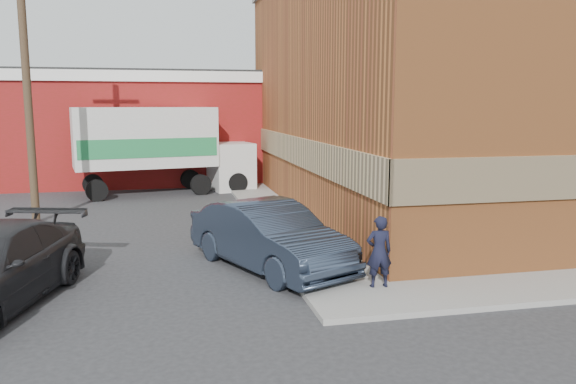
{
  "coord_description": "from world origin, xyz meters",
  "views": [
    {
      "loc": [
        -3.18,
        -11.0,
        3.91
      ],
      "look_at": [
        -0.2,
        2.53,
        1.77
      ],
      "focal_mm": 35.0,
      "sensor_mm": 36.0,
      "label": 1
    }
  ],
  "objects": [
    {
      "name": "ground",
      "position": [
        0.0,
        0.0,
        0.0
      ],
      "size": [
        90.0,
        90.0,
        0.0
      ],
      "primitive_type": "plane",
      "color": "#28282B",
      "rests_on": "ground"
    },
    {
      "name": "warehouse",
      "position": [
        -6.0,
        20.0,
        2.81
      ],
      "size": [
        16.3,
        8.3,
        5.6
      ],
      "color": "maroon",
      "rests_on": "ground"
    },
    {
      "name": "utility_pole",
      "position": [
        -7.5,
        9.0,
        4.75
      ],
      "size": [
        2.0,
        0.26,
        9.0
      ],
      "color": "#453422",
      "rests_on": "ground"
    },
    {
      "name": "sedan",
      "position": [
        -0.8,
        1.92,
        0.81
      ],
      "size": [
        3.58,
        5.2,
        1.62
      ],
      "primitive_type": "imported",
      "rotation": [
        0.0,
        0.0,
        0.42
      ],
      "color": "#283344",
      "rests_on": "ground"
    },
    {
      "name": "sidewalk_west",
      "position": [
        0.6,
        9.0,
        0.06
      ],
      "size": [
        1.8,
        18.0,
        0.12
      ],
      "primitive_type": "cube",
      "color": "gray",
      "rests_on": "ground"
    },
    {
      "name": "box_truck",
      "position": [
        -3.26,
        14.52,
        2.21
      ],
      "size": [
        8.07,
        3.71,
        3.84
      ],
      "rotation": [
        0.0,
        0.0,
        0.19
      ],
      "color": "silver",
      "rests_on": "ground"
    },
    {
      "name": "brick_building",
      "position": [
        8.5,
        9.0,
        4.68
      ],
      "size": [
        14.25,
        18.25,
        9.36
      ],
      "color": "#AD5E2C",
      "rests_on": "ground"
    },
    {
      "name": "man",
      "position": [
        1.15,
        -0.25,
        0.88
      ],
      "size": [
        0.58,
        0.4,
        1.52
      ],
      "primitive_type": "imported",
      "rotation": [
        0.0,
        0.0,
        3.08
      ],
      "color": "black",
      "rests_on": "sidewalk_south"
    }
  ]
}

